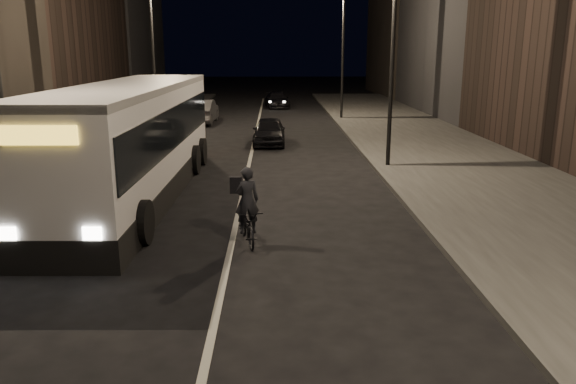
{
  "coord_description": "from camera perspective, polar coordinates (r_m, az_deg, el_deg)",
  "views": [
    {
      "loc": [
        1.08,
        -9.95,
        4.65
      ],
      "look_at": [
        1.37,
        2.41,
        1.5
      ],
      "focal_mm": 35.0,
      "sensor_mm": 36.0,
      "label": 1
    }
  ],
  "objects": [
    {
      "name": "ground",
      "position": [
        11.04,
        -6.96,
        -10.74
      ],
      "size": [
        180.0,
        180.0,
        0.0
      ],
      "primitive_type": "plane",
      "color": "black",
      "rests_on": "ground"
    },
    {
      "name": "sidewalk_right",
      "position": [
        25.49,
        15.62,
        3.44
      ],
      "size": [
        7.0,
        70.0,
        0.16
      ],
      "primitive_type": "cube",
      "color": "#31312F",
      "rests_on": "ground"
    },
    {
      "name": "sidewalk_left",
      "position": [
        26.19,
        -22.83,
        3.13
      ],
      "size": [
        7.0,
        70.0,
        0.16
      ],
      "primitive_type": "cube",
      "color": "#31312F",
      "rests_on": "ground"
    },
    {
      "name": "streetlight_right_mid",
      "position": [
        22.37,
        9.98,
        15.92
      ],
      "size": [
        1.2,
        0.44,
        8.12
      ],
      "color": "black",
      "rests_on": "sidewalk_right"
    },
    {
      "name": "streetlight_right_far",
      "position": [
        38.19,
        5.21,
        15.32
      ],
      "size": [
        1.2,
        0.44,
        8.12
      ],
      "color": "black",
      "rests_on": "sidewalk_right"
    },
    {
      "name": "streetlight_left_near",
      "position": [
        15.37,
        -27.07,
        15.46
      ],
      "size": [
        1.2,
        0.44,
        8.12
      ],
      "color": "black",
      "rests_on": "sidewalk_left"
    },
    {
      "name": "streetlight_left_far",
      "position": [
        32.59,
        -13.18,
        15.19
      ],
      "size": [
        1.2,
        0.44,
        8.12
      ],
      "color": "black",
      "rests_on": "sidewalk_left"
    },
    {
      "name": "city_bus",
      "position": [
        18.61,
        -15.59,
        5.45
      ],
      "size": [
        3.36,
        13.42,
        3.59
      ],
      "rotation": [
        0.0,
        0.0,
        -0.02
      ],
      "color": "silver",
      "rests_on": "ground"
    },
    {
      "name": "cyclist_on_bicycle",
      "position": [
        13.71,
        -4.15,
        -2.68
      ],
      "size": [
        0.95,
        1.8,
        1.97
      ],
      "rotation": [
        0.0,
        0.0,
        0.22
      ],
      "color": "black",
      "rests_on": "ground"
    },
    {
      "name": "car_near",
      "position": [
        28.3,
        -1.93,
        6.2
      ],
      "size": [
        1.63,
        3.94,
        1.33
      ],
      "primitive_type": "imported",
      "rotation": [
        0.0,
        0.0,
        -0.02
      ],
      "color": "black",
      "rests_on": "ground"
    },
    {
      "name": "car_mid",
      "position": [
        36.81,
        -8.74,
        8.09
      ],
      "size": [
        1.72,
        4.71,
        1.54
      ],
      "primitive_type": "imported",
      "rotation": [
        0.0,
        0.0,
        3.12
      ],
      "color": "#303132",
      "rests_on": "ground"
    },
    {
      "name": "car_far",
      "position": [
        46.53,
        -1.13,
        9.32
      ],
      "size": [
        2.25,
        4.41,
        1.23
      ],
      "primitive_type": "imported",
      "rotation": [
        0.0,
        0.0,
        0.13
      ],
      "color": "black",
      "rests_on": "ground"
    }
  ]
}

